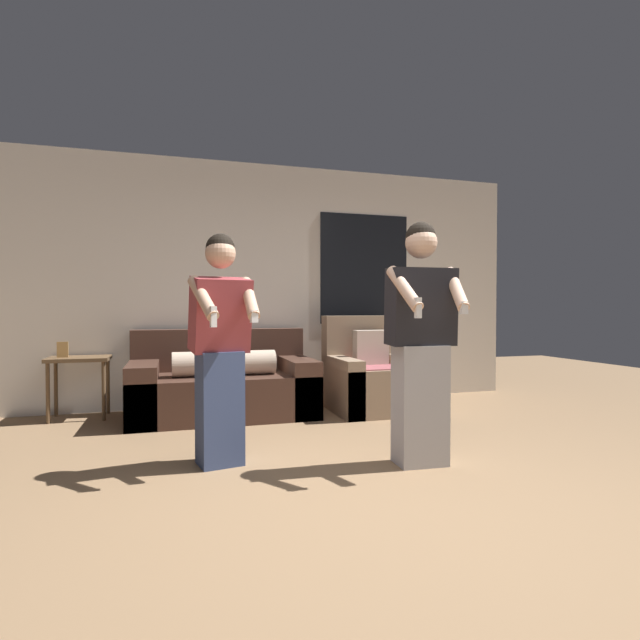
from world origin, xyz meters
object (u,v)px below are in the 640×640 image
(armchair, at_px, (371,379))
(person_left, at_px, (220,348))
(side_table, at_px, (79,366))
(couch, at_px, (223,385))
(person_right, at_px, (421,343))

(armchair, relative_size, person_left, 0.63)
(person_left, bearing_deg, side_table, 122.42)
(side_table, height_order, person_left, person_left)
(couch, xyz_separation_m, person_right, (1.15, -1.99, 0.54))
(armchair, distance_m, person_right, 1.91)
(armchair, height_order, person_left, person_left)
(couch, distance_m, side_table, 1.41)
(armchair, relative_size, person_right, 0.60)
(couch, relative_size, person_right, 1.07)
(armchair, distance_m, person_left, 2.27)
(side_table, distance_m, person_left, 2.24)
(armchair, height_order, side_table, armchair)
(couch, bearing_deg, person_left, -96.16)
(armchair, xyz_separation_m, person_right, (-0.38, -1.80, 0.51))
(armchair, distance_m, side_table, 2.94)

